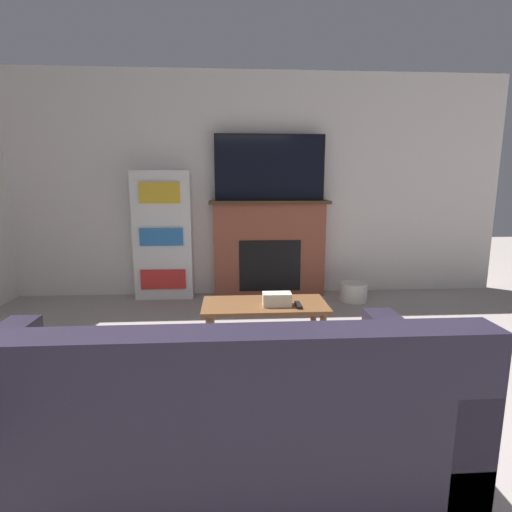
{
  "coord_description": "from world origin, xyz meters",
  "views": [
    {
      "loc": [
        -0.14,
        -0.78,
        1.41
      ],
      "look_at": [
        0.08,
        2.64,
        0.77
      ],
      "focal_mm": 28.0,
      "sensor_mm": 36.0,
      "label": 1
    }
  ],
  "objects": [
    {
      "name": "wall_back",
      "position": [
        0.0,
        4.22,
        1.35
      ],
      "size": [
        6.56,
        0.06,
        2.7
      ],
      "color": "silver",
      "rests_on": "ground_plane"
    },
    {
      "name": "fireplace",
      "position": [
        0.34,
        4.08,
        0.59
      ],
      "size": [
        1.46,
        0.28,
        1.18
      ],
      "color": "brown",
      "rests_on": "ground_plane"
    },
    {
      "name": "tv",
      "position": [
        0.34,
        4.06,
        1.57
      ],
      "size": [
        1.31,
        0.03,
        0.78
      ],
      "color": "black",
      "rests_on": "fireplace"
    },
    {
      "name": "couch",
      "position": [
        -0.28,
        0.77,
        0.31
      ],
      "size": [
        2.04,
        0.95,
        0.94
      ],
      "color": "black",
      "rests_on": "ground_plane"
    },
    {
      "name": "coffee_table",
      "position": [
        0.12,
        2.24,
        0.39
      ],
      "size": [
        0.98,
        0.47,
        0.46
      ],
      "color": "brown",
      "rests_on": "ground_plane"
    },
    {
      "name": "tissue_box",
      "position": [
        0.21,
        2.18,
        0.51
      ],
      "size": [
        0.22,
        0.12,
        0.1
      ],
      "color": "beige",
      "rests_on": "coffee_table"
    },
    {
      "name": "remote_control",
      "position": [
        0.37,
        2.14,
        0.47
      ],
      "size": [
        0.04,
        0.15,
        0.02
      ],
      "color": "black",
      "rests_on": "coffee_table"
    },
    {
      "name": "bookshelf",
      "position": [
        -0.95,
        4.06,
        0.77
      ],
      "size": [
        0.69,
        0.29,
        1.53
      ],
      "color": "white",
      "rests_on": "ground_plane"
    },
    {
      "name": "storage_basket",
      "position": [
        1.32,
        3.74,
        0.11
      ],
      "size": [
        0.32,
        0.32,
        0.22
      ],
      "color": "silver",
      "rests_on": "ground_plane"
    }
  ]
}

